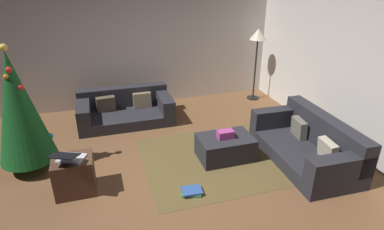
{
  "coord_description": "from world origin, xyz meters",
  "views": [
    {
      "loc": [
        -0.79,
        -3.73,
        2.76
      ],
      "look_at": [
        0.5,
        0.5,
        0.75
      ],
      "focal_mm": 29.76,
      "sensor_mm": 36.0,
      "label": 1
    }
  ],
  "objects_px": {
    "tv_remote": "(230,133)",
    "side_table": "(74,175)",
    "christmas_tree": "(18,108)",
    "ottoman": "(225,147)",
    "book_stack": "(192,191)",
    "couch_right": "(309,144)",
    "corner_lamp": "(258,40)",
    "gift_box": "(225,134)",
    "couch_left": "(125,109)",
    "laptop": "(69,157)"
  },
  "relations": [
    {
      "from": "tv_remote",
      "to": "side_table",
      "type": "distance_m",
      "value": 2.41
    },
    {
      "from": "christmas_tree",
      "to": "ottoman",
      "type": "bearing_deg",
      "value": -11.32
    },
    {
      "from": "side_table",
      "to": "book_stack",
      "type": "height_order",
      "value": "side_table"
    },
    {
      "from": "couch_right",
      "to": "book_stack",
      "type": "relative_size",
      "value": 6.04
    },
    {
      "from": "couch_right",
      "to": "corner_lamp",
      "type": "height_order",
      "value": "corner_lamp"
    },
    {
      "from": "gift_box",
      "to": "book_stack",
      "type": "bearing_deg",
      "value": -137.53
    },
    {
      "from": "ottoman",
      "to": "tv_remote",
      "type": "relative_size",
      "value": 5.33
    },
    {
      "from": "side_table",
      "to": "couch_left",
      "type": "bearing_deg",
      "value": 66.87
    },
    {
      "from": "christmas_tree",
      "to": "couch_left",
      "type": "bearing_deg",
      "value": 40.31
    },
    {
      "from": "ottoman",
      "to": "tv_remote",
      "type": "height_order",
      "value": "tv_remote"
    },
    {
      "from": "couch_left",
      "to": "gift_box",
      "type": "distance_m",
      "value": 2.37
    },
    {
      "from": "ottoman",
      "to": "christmas_tree",
      "type": "height_order",
      "value": "christmas_tree"
    },
    {
      "from": "couch_left",
      "to": "side_table",
      "type": "distance_m",
      "value": 2.3
    },
    {
      "from": "gift_box",
      "to": "laptop",
      "type": "bearing_deg",
      "value": -174.05
    },
    {
      "from": "couch_left",
      "to": "corner_lamp",
      "type": "distance_m",
      "value": 3.24
    },
    {
      "from": "ottoman",
      "to": "laptop",
      "type": "xyz_separation_m",
      "value": [
        -2.29,
        -0.25,
        0.39
      ]
    },
    {
      "from": "corner_lamp",
      "to": "side_table",
      "type": "bearing_deg",
      "value": -148.03
    },
    {
      "from": "gift_box",
      "to": "book_stack",
      "type": "height_order",
      "value": "gift_box"
    },
    {
      "from": "couch_left",
      "to": "tv_remote",
      "type": "bearing_deg",
      "value": 129.32
    },
    {
      "from": "tv_remote",
      "to": "corner_lamp",
      "type": "xyz_separation_m",
      "value": [
        1.53,
        2.16,
        1.0
      ]
    },
    {
      "from": "book_stack",
      "to": "couch_left",
      "type": "bearing_deg",
      "value": 102.61
    },
    {
      "from": "couch_right",
      "to": "gift_box",
      "type": "distance_m",
      "value": 1.34
    },
    {
      "from": "gift_box",
      "to": "laptop",
      "type": "height_order",
      "value": "laptop"
    },
    {
      "from": "couch_left",
      "to": "side_table",
      "type": "height_order",
      "value": "couch_left"
    },
    {
      "from": "side_table",
      "to": "gift_box",
      "type": "bearing_deg",
      "value": 4.69
    },
    {
      "from": "couch_left",
      "to": "christmas_tree",
      "type": "distance_m",
      "value": 2.19
    },
    {
      "from": "couch_right",
      "to": "ottoman",
      "type": "xyz_separation_m",
      "value": [
        -1.25,
        0.42,
        -0.08
      ]
    },
    {
      "from": "couch_right",
      "to": "christmas_tree",
      "type": "bearing_deg",
      "value": 78.23
    },
    {
      "from": "christmas_tree",
      "to": "book_stack",
      "type": "xyz_separation_m",
      "value": [
        2.15,
        -1.3,
        -0.97
      ]
    },
    {
      "from": "couch_right",
      "to": "gift_box",
      "type": "relative_size",
      "value": 7.65
    },
    {
      "from": "couch_left",
      "to": "gift_box",
      "type": "height_order",
      "value": "couch_left"
    },
    {
      "from": "book_stack",
      "to": "laptop",
      "type": "bearing_deg",
      "value": 163.04
    },
    {
      "from": "corner_lamp",
      "to": "gift_box",
      "type": "bearing_deg",
      "value": -126.3
    },
    {
      "from": "christmas_tree",
      "to": "corner_lamp",
      "type": "relative_size",
      "value": 1.17
    },
    {
      "from": "ottoman",
      "to": "tv_remote",
      "type": "distance_m",
      "value": 0.24
    },
    {
      "from": "side_table",
      "to": "laptop",
      "type": "xyz_separation_m",
      "value": [
        -0.02,
        -0.05,
        0.32
      ]
    },
    {
      "from": "gift_box",
      "to": "tv_remote",
      "type": "bearing_deg",
      "value": 36.93
    },
    {
      "from": "gift_box",
      "to": "corner_lamp",
      "type": "distance_m",
      "value": 2.96
    },
    {
      "from": "christmas_tree",
      "to": "laptop",
      "type": "distance_m",
      "value": 1.14
    },
    {
      "from": "couch_left",
      "to": "laptop",
      "type": "relative_size",
      "value": 3.57
    },
    {
      "from": "book_stack",
      "to": "gift_box",
      "type": "bearing_deg",
      "value": 42.47
    },
    {
      "from": "couch_left",
      "to": "side_table",
      "type": "xyz_separation_m",
      "value": [
        -0.9,
        -2.12,
        0.02
      ]
    },
    {
      "from": "tv_remote",
      "to": "laptop",
      "type": "xyz_separation_m",
      "value": [
        -2.41,
        -0.34,
        0.19
      ]
    },
    {
      "from": "ottoman",
      "to": "christmas_tree",
      "type": "xyz_separation_m",
      "value": [
        -2.93,
        0.59,
        0.81
      ]
    },
    {
      "from": "gift_box",
      "to": "ottoman",
      "type": "bearing_deg",
      "value": 45.2
    },
    {
      "from": "tv_remote",
      "to": "side_table",
      "type": "bearing_deg",
      "value": 166.02
    },
    {
      "from": "couch_left",
      "to": "gift_box",
      "type": "bearing_deg",
      "value": 125.32
    },
    {
      "from": "gift_box",
      "to": "tv_remote",
      "type": "relative_size",
      "value": 1.57
    },
    {
      "from": "tv_remote",
      "to": "christmas_tree",
      "type": "xyz_separation_m",
      "value": [
        -3.05,
        0.5,
        0.62
      ]
    },
    {
      "from": "side_table",
      "to": "corner_lamp",
      "type": "height_order",
      "value": "corner_lamp"
    }
  ]
}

